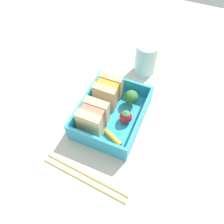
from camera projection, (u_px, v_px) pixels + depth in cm
name	position (u px, v px, depth cm)	size (l,w,h in cm)	color
ground_plane	(112.00, 121.00, 52.52)	(120.00, 120.00, 2.00)	beige
bento_tray	(112.00, 117.00, 51.21)	(17.61, 13.88, 1.20)	#2A9BC2
bento_rim	(112.00, 111.00, 49.12)	(17.61, 13.88, 3.90)	#2A9BC2
sandwich_left	(93.00, 117.00, 46.65)	(5.60, 5.44, 6.34)	#E3C388
sandwich_center_left	(108.00, 91.00, 50.83)	(5.60, 5.44, 6.34)	tan
carrot_stick_far_left	(113.00, 138.00, 46.76)	(1.10, 1.10, 4.76)	orange
strawberry_far_left	(126.00, 116.00, 48.77)	(2.85, 2.85, 3.45)	red
broccoli_floret	(131.00, 97.00, 50.87)	(3.17, 3.17, 4.05)	#8BC663
chopstick_pair	(85.00, 177.00, 43.30)	(3.38, 18.92, 0.70)	tan
drinking_glass	(146.00, 59.00, 57.38)	(5.69, 5.69, 8.64)	silver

